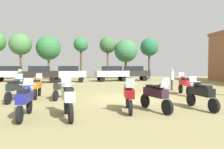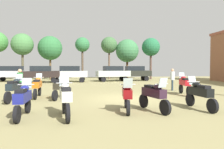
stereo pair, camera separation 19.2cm
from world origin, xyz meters
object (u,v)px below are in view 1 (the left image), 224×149
object	(u,v)px
motorcycle_2	(38,86)
tree_5	(108,45)
person_2	(172,78)
motorcycle_7	(129,95)
car_3	(39,73)
person_1	(20,81)
motorcycle_3	(201,93)
car_5	(133,72)
motorcycle_5	(68,98)
car_2	(69,73)
car_4	(112,72)
tree_3	(81,45)
tree_4	(149,47)
motorcycle_1	(156,94)
motorcycle_11	(184,84)
motorcycle_12	(15,88)
motorcycle_9	(61,87)
tree_7	(126,51)
tree_2	(48,48)
car_1	(10,73)
tree_6	(20,44)
motorcycle_10	(25,99)

from	to	relation	value
motorcycle_2	tree_5	xyz separation A→B (m)	(6.43, 18.62, 4.54)
person_2	motorcycle_7	bearing A→B (deg)	164.36
car_3	person_1	bearing A→B (deg)	175.99
motorcycle_3	car_5	world-z (taller)	car_5
motorcycle_5	motorcycle_3	bearing A→B (deg)	-3.06
car_2	motorcycle_2	bearing A→B (deg)	177.12
car_4	tree_3	distance (m)	7.76
tree_4	motorcycle_1	bearing A→B (deg)	-107.53
person_2	car_2	bearing A→B (deg)	61.64
motorcycle_11	tree_4	distance (m)	17.95
motorcycle_12	person_1	bearing A→B (deg)	101.48
motorcycle_9	car_3	size ratio (longest dim) A/B	0.45
car_2	motorcycle_1	bearing A→B (deg)	-162.72
motorcycle_5	motorcycle_11	world-z (taller)	motorcycle_5
motorcycle_3	car_5	bearing A→B (deg)	81.13
person_2	tree_7	size ratio (longest dim) A/B	0.28
motorcycle_11	tree_2	bearing A→B (deg)	132.25
motorcycle_9	car_2	world-z (taller)	car_2
motorcycle_7	tree_7	xyz separation A→B (m)	(4.51, 22.62, 3.68)
motorcycle_12	tree_3	size ratio (longest dim) A/B	0.34
car_5	tree_5	xyz separation A→B (m)	(-3.06, 4.40, 4.09)
motorcycle_9	tree_4	bearing A→B (deg)	71.88
car_5	person_1	xyz separation A→B (m)	(-10.55, -14.07, -0.14)
motorcycle_7	tree_2	world-z (taller)	tree_2
car_4	tree_5	size ratio (longest dim) A/B	0.69
car_1	car_3	world-z (taller)	same
car_4	tree_5	bearing A→B (deg)	-10.25
car_1	tree_6	distance (m)	4.89
motorcycle_10	car_5	world-z (taller)	car_5
motorcycle_11	tree_2	distance (m)	22.12
motorcycle_7	tree_6	bearing A→B (deg)	-55.85
tree_2	tree_3	distance (m)	4.80
car_4	car_5	xyz separation A→B (m)	(3.11, 0.85, 0.00)
person_1	tree_5	xyz separation A→B (m)	(7.50, 18.47, 4.23)
tree_4	motorcycle_10	bearing A→B (deg)	-118.46
car_4	person_2	size ratio (longest dim) A/B	2.60
motorcycle_5	motorcycle_9	distance (m)	4.62
tree_3	tree_4	distance (m)	10.54
motorcycle_11	car_5	xyz separation A→B (m)	(-0.06, 14.19, 0.44)
tree_4	motorcycle_2	bearing A→B (deg)	-126.49
motorcycle_11	tree_4	bearing A→B (deg)	88.25
motorcycle_2	person_2	world-z (taller)	person_2
motorcycle_1	tree_4	world-z (taller)	tree_4
motorcycle_1	car_2	xyz separation A→B (m)	(-4.92, 17.19, 0.46)
motorcycle_11	tree_2	xyz separation A→B (m)	(-12.02, 18.15, 3.95)
motorcycle_5	motorcycle_10	size ratio (longest dim) A/B	1.00
motorcycle_1	motorcycle_12	size ratio (longest dim) A/B	0.98
motorcycle_9	car_2	distance (m)	13.30
tree_5	tree_6	world-z (taller)	tree_6
motorcycle_3	motorcycle_7	distance (m)	3.31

